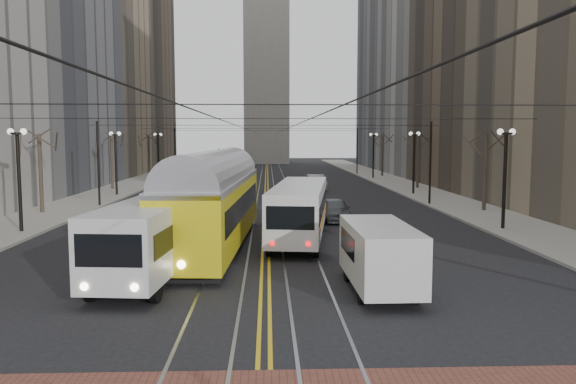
{
  "coord_description": "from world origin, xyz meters",
  "views": [
    {
      "loc": [
        0.1,
        -13.59,
        5.42
      ],
      "look_at": [
        1.0,
        10.89,
        3.0
      ],
      "focal_mm": 35.0,
      "sensor_mm": 36.0,
      "label": 1
    }
  ],
  "objects": [
    {
      "name": "building_left_far",
      "position": [
        -25.5,
        86.0,
        20.0
      ],
      "size": [
        16.0,
        20.0,
        40.0
      ],
      "primitive_type": "cube",
      "color": "brown",
      "rests_on": "ground"
    },
    {
      "name": "building_left_mid",
      "position": [
        -25.5,
        46.0,
        17.0
      ],
      "size": [
        16.0,
        20.0,
        34.0
      ],
      "primitive_type": "cube",
      "color": "slate",
      "rests_on": "ground"
    },
    {
      "name": "ground",
      "position": [
        0.0,
        0.0,
        0.0
      ],
      "size": [
        260.0,
        260.0,
        0.0
      ],
      "primitive_type": "plane",
      "color": "black",
      "rests_on": "ground"
    },
    {
      "name": "sidewalk_right",
      "position": [
        15.0,
        45.0,
        0.07
      ],
      "size": [
        5.0,
        140.0,
        0.15
      ],
      "primitive_type": "cube",
      "color": "gray",
      "rests_on": "ground"
    },
    {
      "name": "rear_bus",
      "position": [
        1.8,
        15.73,
        1.46
      ],
      "size": [
        3.88,
        11.42,
        2.92
      ],
      "primitive_type": "cube",
      "rotation": [
        0.0,
        0.0,
        -0.13
      ],
      "color": "silver",
      "rests_on": "ground"
    },
    {
      "name": "street_trees",
      "position": [
        0.0,
        35.25,
        2.8
      ],
      "size": [
        31.68,
        53.28,
        5.6
      ],
      "color": "#382D23",
      "rests_on": "ground"
    },
    {
      "name": "sidewalk_left",
      "position": [
        -15.0,
        45.0,
        0.07
      ],
      "size": [
        5.0,
        140.0,
        0.15
      ],
      "primitive_type": "cube",
      "color": "gray",
      "rests_on": "ground"
    },
    {
      "name": "transit_bus",
      "position": [
        -4.21,
        9.25,
        1.47
      ],
      "size": [
        3.53,
        11.94,
        2.94
      ],
      "primitive_type": "cube",
      "rotation": [
        0.0,
        0.0,
        -0.09
      ],
      "color": "silver",
      "rests_on": "ground"
    },
    {
      "name": "trolley_wires",
      "position": [
        0.0,
        34.83,
        3.77
      ],
      "size": [
        25.96,
        120.0,
        6.6
      ],
      "color": "black",
      "rests_on": "ground"
    },
    {
      "name": "lamp_posts",
      "position": [
        -0.0,
        28.75,
        2.8
      ],
      "size": [
        27.6,
        57.2,
        5.6
      ],
      "color": "black",
      "rests_on": "ground"
    },
    {
      "name": "sedan_grey",
      "position": [
        4.45,
        22.0,
        0.74
      ],
      "size": [
        1.76,
        4.35,
        1.48
      ],
      "primitive_type": "imported",
      "rotation": [
        0.0,
        0.0,
        0.0
      ],
      "color": "#3B3F42",
      "rests_on": "ground"
    },
    {
      "name": "sedan_silver",
      "position": [
        5.01,
        43.04,
        0.79
      ],
      "size": [
        1.98,
        4.87,
        1.57
      ],
      "primitive_type": "imported",
      "rotation": [
        0.0,
        0.0,
        0.07
      ],
      "color": "#95989C",
      "rests_on": "ground"
    },
    {
      "name": "streetcar",
      "position": [
        -2.5,
        13.82,
        1.82
      ],
      "size": [
        3.82,
        15.63,
        3.65
      ],
      "primitive_type": "cube",
      "rotation": [
        0.0,
        0.0,
        -0.06
      ],
      "color": "gold",
      "rests_on": "ground"
    },
    {
      "name": "centre_lines",
      "position": [
        0.0,
        45.0,
        0.01
      ],
      "size": [
        0.42,
        130.0,
        0.01
      ],
      "primitive_type": "cube",
      "color": "gold",
      "rests_on": "ground"
    },
    {
      "name": "streetcar_rails",
      "position": [
        0.0,
        45.0,
        0.0
      ],
      "size": [
        4.8,
        130.0,
        0.02
      ],
      "primitive_type": "cube",
      "color": "gray",
      "rests_on": "ground"
    },
    {
      "name": "building_right_mid",
      "position": [
        25.5,
        46.0,
        17.0
      ],
      "size": [
        16.0,
        20.0,
        34.0
      ],
      "primitive_type": "cube",
      "color": "brown",
      "rests_on": "ground"
    },
    {
      "name": "building_right_far",
      "position": [
        25.5,
        86.0,
        20.0
      ],
      "size": [
        16.0,
        20.0,
        40.0
      ],
      "primitive_type": "cube",
      "color": "slate",
      "rests_on": "ground"
    },
    {
      "name": "cargo_van",
      "position": [
        4.0,
        5.52,
        1.18
      ],
      "size": [
        2.13,
        5.38,
        2.37
      ],
      "primitive_type": "cube",
      "rotation": [
        0.0,
        0.0,
        0.01
      ],
      "color": "silver",
      "rests_on": "ground"
    }
  ]
}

